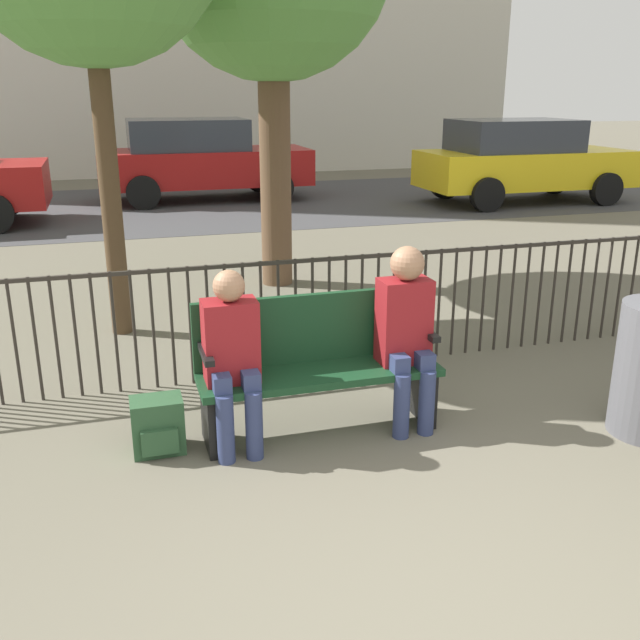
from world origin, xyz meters
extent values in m
cube|color=#14381E|center=(0.00, 2.06, 0.42)|extent=(1.61, 0.45, 0.05)
cube|color=#14381E|center=(0.00, 2.25, 0.69)|extent=(1.61, 0.05, 0.47)
cube|color=black|center=(-0.74, 2.06, 0.20)|extent=(0.06, 0.38, 0.40)
cube|color=black|center=(0.74, 2.06, 0.20)|extent=(0.06, 0.38, 0.40)
cube|color=black|center=(-0.74, 2.06, 0.65)|extent=(0.06, 0.38, 0.04)
cube|color=black|center=(0.74, 2.06, 0.65)|extent=(0.06, 0.38, 0.04)
cylinder|color=navy|center=(-0.67, 1.83, 0.23)|extent=(0.11, 0.11, 0.45)
cylinder|color=navy|center=(-0.49, 1.83, 0.23)|extent=(0.11, 0.11, 0.45)
cube|color=navy|center=(-0.67, 1.93, 0.50)|extent=(0.11, 0.20, 0.12)
cube|color=navy|center=(-0.49, 1.93, 0.50)|extent=(0.11, 0.20, 0.12)
cube|color=maroon|center=(-0.58, 2.06, 0.72)|extent=(0.34, 0.22, 0.53)
sphere|color=#A37556|center=(-0.58, 2.04, 1.08)|extent=(0.20, 0.20, 0.20)
cylinder|color=navy|center=(0.50, 1.83, 0.23)|extent=(0.11, 0.11, 0.45)
cylinder|color=navy|center=(0.68, 1.83, 0.23)|extent=(0.11, 0.11, 0.45)
cube|color=navy|center=(0.50, 1.93, 0.50)|extent=(0.11, 0.20, 0.12)
cube|color=navy|center=(0.68, 1.93, 0.50)|extent=(0.11, 0.20, 0.12)
cube|color=maroon|center=(0.59, 2.06, 0.74)|extent=(0.34, 0.22, 0.58)
sphere|color=#A37556|center=(0.59, 2.04, 1.14)|extent=(0.23, 0.23, 0.23)
cube|color=#284C2D|center=(-1.07, 2.10, 0.18)|extent=(0.33, 0.23, 0.36)
cube|color=#284C2D|center=(-1.07, 1.96, 0.13)|extent=(0.23, 0.04, 0.16)
cylinder|color=#2D2823|center=(-1.98, 3.14, 0.47)|extent=(0.02, 0.02, 0.95)
cylinder|color=#2D2823|center=(-1.84, 3.14, 0.47)|extent=(0.02, 0.02, 0.95)
cylinder|color=#2D2823|center=(-1.70, 3.14, 0.47)|extent=(0.02, 0.02, 0.95)
cylinder|color=#2D2823|center=(-1.56, 3.14, 0.47)|extent=(0.02, 0.02, 0.95)
cylinder|color=#2D2823|center=(-1.42, 3.14, 0.47)|extent=(0.02, 0.02, 0.95)
cylinder|color=#2D2823|center=(-1.28, 3.14, 0.47)|extent=(0.02, 0.02, 0.95)
cylinder|color=#2D2823|center=(-1.14, 3.14, 0.47)|extent=(0.02, 0.02, 0.95)
cylinder|color=#2D2823|center=(-1.00, 3.14, 0.47)|extent=(0.02, 0.02, 0.95)
cylinder|color=#2D2823|center=(-0.86, 3.14, 0.47)|extent=(0.02, 0.02, 0.95)
cylinder|color=#2D2823|center=(-0.72, 3.14, 0.47)|extent=(0.02, 0.02, 0.95)
cylinder|color=#2D2823|center=(-0.58, 3.14, 0.47)|extent=(0.02, 0.02, 0.95)
cylinder|color=#2D2823|center=(-0.44, 3.14, 0.47)|extent=(0.02, 0.02, 0.95)
cylinder|color=#2D2823|center=(-0.30, 3.14, 0.47)|extent=(0.02, 0.02, 0.95)
cylinder|color=#2D2823|center=(-0.16, 3.14, 0.47)|extent=(0.02, 0.02, 0.95)
cylinder|color=#2D2823|center=(-0.02, 3.14, 0.47)|extent=(0.02, 0.02, 0.95)
cylinder|color=#2D2823|center=(0.12, 3.14, 0.47)|extent=(0.02, 0.02, 0.95)
cylinder|color=#2D2823|center=(0.26, 3.14, 0.47)|extent=(0.02, 0.02, 0.95)
cylinder|color=#2D2823|center=(0.40, 3.14, 0.47)|extent=(0.02, 0.02, 0.95)
cylinder|color=#2D2823|center=(0.54, 3.14, 0.47)|extent=(0.02, 0.02, 0.95)
cylinder|color=#2D2823|center=(0.68, 3.14, 0.47)|extent=(0.02, 0.02, 0.95)
cylinder|color=#2D2823|center=(0.82, 3.14, 0.47)|extent=(0.02, 0.02, 0.95)
cylinder|color=#2D2823|center=(0.96, 3.14, 0.47)|extent=(0.02, 0.02, 0.95)
cylinder|color=#2D2823|center=(1.10, 3.14, 0.47)|extent=(0.02, 0.02, 0.95)
cylinder|color=#2D2823|center=(1.24, 3.14, 0.47)|extent=(0.02, 0.02, 0.95)
cylinder|color=#2D2823|center=(1.38, 3.14, 0.47)|extent=(0.02, 0.02, 0.95)
cylinder|color=#2D2823|center=(1.52, 3.14, 0.47)|extent=(0.02, 0.02, 0.95)
cylinder|color=#2D2823|center=(1.66, 3.14, 0.47)|extent=(0.02, 0.02, 0.95)
cylinder|color=#2D2823|center=(1.80, 3.14, 0.47)|extent=(0.02, 0.02, 0.95)
cylinder|color=#2D2823|center=(1.94, 3.14, 0.47)|extent=(0.02, 0.02, 0.95)
cylinder|color=#2D2823|center=(2.08, 3.14, 0.47)|extent=(0.02, 0.02, 0.95)
cylinder|color=#2D2823|center=(2.22, 3.14, 0.47)|extent=(0.02, 0.02, 0.95)
cylinder|color=#2D2823|center=(2.36, 3.14, 0.47)|extent=(0.02, 0.02, 0.95)
cylinder|color=#2D2823|center=(2.50, 3.14, 0.47)|extent=(0.02, 0.02, 0.95)
cylinder|color=#2D2823|center=(2.64, 3.14, 0.47)|extent=(0.02, 0.02, 0.95)
cylinder|color=#2D2823|center=(2.78, 3.14, 0.47)|extent=(0.02, 0.02, 0.95)
cylinder|color=#2D2823|center=(2.92, 3.14, 0.47)|extent=(0.02, 0.02, 0.95)
cylinder|color=#2D2823|center=(3.06, 3.14, 0.47)|extent=(0.02, 0.02, 0.95)
cylinder|color=#2D2823|center=(3.20, 3.14, 0.47)|extent=(0.02, 0.02, 0.95)
cylinder|color=#2D2823|center=(3.34, 3.14, 0.47)|extent=(0.02, 0.02, 0.95)
cube|color=#2D2823|center=(0.00, 3.14, 0.93)|extent=(9.00, 0.03, 0.03)
cylinder|color=brown|center=(0.61, 5.90, 1.42)|extent=(0.35, 0.35, 2.85)
cylinder|color=#4C3823|center=(-1.22, 4.58, 1.44)|extent=(0.19, 0.19, 2.88)
cube|color=#3D3D3F|center=(0.00, 12.00, 0.00)|extent=(24.00, 6.00, 0.01)
cube|color=maroon|center=(0.71, 12.68, 0.67)|extent=(4.20, 1.70, 0.70)
cube|color=#2D333D|center=(0.40, 12.68, 1.32)|extent=(2.31, 1.56, 0.60)
cylinder|color=black|center=(2.01, 11.81, 0.32)|extent=(0.64, 0.20, 0.64)
cylinder|color=black|center=(2.01, 13.55, 0.32)|extent=(0.64, 0.20, 0.64)
cylinder|color=black|center=(-0.59, 11.81, 0.32)|extent=(0.64, 0.20, 0.64)
cylinder|color=black|center=(-0.59, 13.55, 0.32)|extent=(0.64, 0.20, 0.64)
cylinder|color=black|center=(-3.01, 11.83, 0.32)|extent=(0.64, 0.20, 0.64)
cube|color=yellow|center=(6.82, 10.59, 0.67)|extent=(4.20, 1.70, 0.70)
cube|color=#2D333D|center=(6.51, 10.59, 1.32)|extent=(2.31, 1.56, 0.60)
cylinder|color=black|center=(8.12, 9.72, 0.32)|extent=(0.64, 0.20, 0.64)
cylinder|color=black|center=(8.12, 11.46, 0.32)|extent=(0.64, 0.20, 0.64)
cylinder|color=black|center=(5.52, 9.72, 0.32)|extent=(0.64, 0.20, 0.64)
cylinder|color=black|center=(5.52, 11.46, 0.32)|extent=(0.64, 0.20, 0.64)
camera|label=1|loc=(-1.24, -2.13, 2.23)|focal=40.00mm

